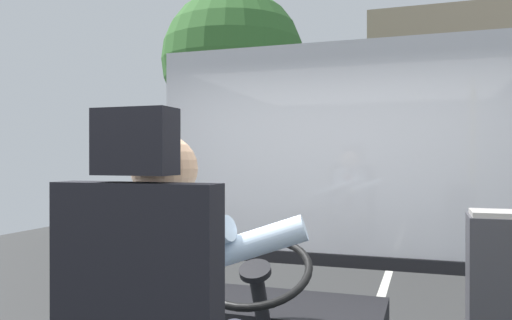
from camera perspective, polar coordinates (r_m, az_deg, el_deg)
ground at (r=10.67m, az=15.56°, el=-9.82°), size 18.00×44.00×0.06m
bus_driver at (r=1.63m, az=-9.49°, el=-14.83°), size 0.77×0.54×0.80m
windshield_panel at (r=3.36m, az=9.04°, el=-2.08°), size 2.50×0.08×1.48m
street_tree at (r=12.68m, az=-2.60°, el=11.04°), size 3.49×3.49×5.97m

